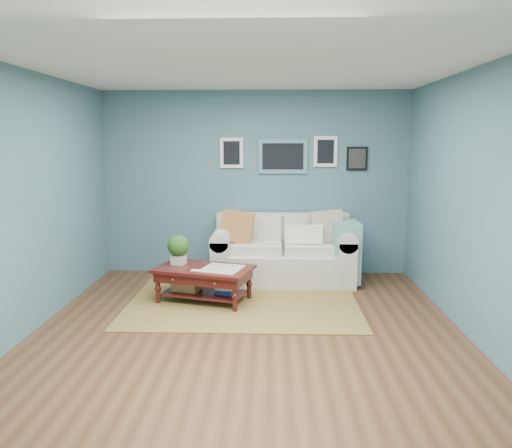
{
  "coord_description": "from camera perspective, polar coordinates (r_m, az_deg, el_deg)",
  "views": [
    {
      "loc": [
        0.25,
        -4.89,
        1.98
      ],
      "look_at": [
        0.06,
        1.0,
        0.99
      ],
      "focal_mm": 35.0,
      "sensor_mm": 36.0,
      "label": 1
    }
  ],
  "objects": [
    {
      "name": "coffee_table",
      "position": [
        6.25,
        -6.46,
        -5.55
      ],
      "size": [
        1.3,
        0.97,
        0.81
      ],
      "rotation": [
        0.0,
        0.0,
        -0.28
      ],
      "color": "#350C0B",
      "rests_on": "ground"
    },
    {
      "name": "room_shell",
      "position": [
        4.99,
        -0.87,
        2.38
      ],
      "size": [
        5.0,
        5.02,
        2.7
      ],
      "color": "brown",
      "rests_on": "ground"
    },
    {
      "name": "area_rug",
      "position": [
        6.33,
        -1.42,
        -8.64
      ],
      "size": [
        2.8,
        2.24,
        0.01
      ],
      "primitive_type": "cube",
      "color": "brown",
      "rests_on": "ground"
    },
    {
      "name": "loveseat",
      "position": [
        7.09,
        3.78,
        -3.18
      ],
      "size": [
        2.02,
        0.92,
        1.04
      ],
      "color": "beige",
      "rests_on": "ground"
    }
  ]
}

